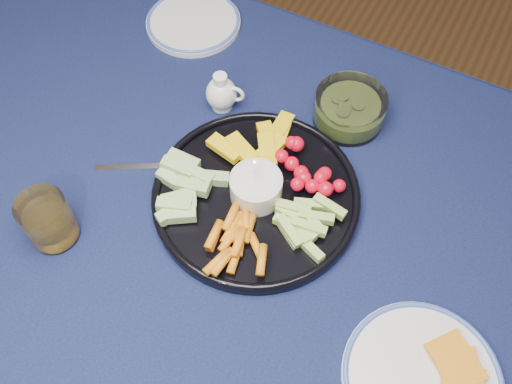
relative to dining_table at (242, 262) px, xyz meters
The scene contains 8 objects.
dining_table is the anchor object (origin of this frame).
crudite_platter 0.13m from the dining_table, 102.12° to the left, with size 0.35×0.35×0.11m.
creamer_pitcher 0.31m from the dining_table, 125.89° to the left, with size 0.07×0.06×0.08m.
pickle_bowl 0.34m from the dining_table, 80.19° to the left, with size 0.13×0.13×0.06m.
cheese_plate 0.36m from the dining_table, 13.14° to the right, with size 0.23×0.23×0.03m.
juice_tumbler 0.33m from the dining_table, 153.70° to the right, with size 0.08×0.08×0.09m.
fork_left 0.23m from the dining_table, 165.19° to the left, with size 0.17×0.11×0.00m.
side_plate_extra 0.53m from the dining_table, 129.97° to the left, with size 0.20×0.20×0.02m.
Camera 1 is at (0.22, -0.37, 1.58)m, focal length 40.00 mm.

